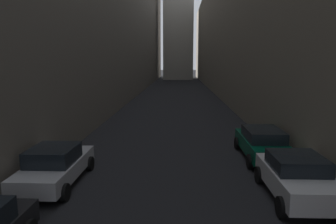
# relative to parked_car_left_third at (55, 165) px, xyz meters

# --- Properties ---
(ground_plane) EXTENTS (264.00, 264.00, 0.00)m
(ground_plane) POSITION_rel_parked_car_left_third_xyz_m (4.40, 30.38, -0.76)
(ground_plane) COLOR black
(building_block_left) EXTENTS (10.26, 108.00, 23.01)m
(building_block_left) POSITION_rel_parked_car_left_third_xyz_m (-6.23, 32.38, 10.75)
(building_block_left) COLOR #60594F
(building_block_left) RESTS_ON ground
(building_block_right) EXTENTS (11.14, 108.00, 18.83)m
(building_block_right) POSITION_rel_parked_car_left_third_xyz_m (15.47, 32.38, 8.66)
(building_block_right) COLOR #756B5B
(building_block_right) RESTS_ON ground
(parked_car_left_third) EXTENTS (1.97, 4.40, 1.51)m
(parked_car_left_third) POSITION_rel_parked_car_left_third_xyz_m (0.00, 0.00, 0.00)
(parked_car_left_third) COLOR #B7B7BC
(parked_car_left_third) RESTS_ON ground
(parked_car_right_third) EXTENTS (2.06, 3.95, 1.53)m
(parked_car_right_third) POSITION_rel_parked_car_left_third_xyz_m (8.80, -0.95, 0.04)
(parked_car_right_third) COLOR silver
(parked_car_right_third) RESTS_ON ground
(parked_car_right_far) EXTENTS (2.01, 4.50, 1.50)m
(parked_car_right_far) POSITION_rel_parked_car_left_third_xyz_m (8.80, 3.54, 0.03)
(parked_car_right_far) COLOR #05472D
(parked_car_right_far) RESTS_ON ground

